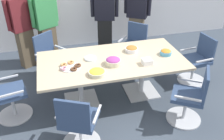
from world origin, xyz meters
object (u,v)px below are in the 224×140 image
at_px(snack_bowl_chips_yellow, 97,72).
at_px(snack_bowl_pretzels, 132,49).
at_px(person_standing_2, 105,16).
at_px(office_chair_2, 51,60).
at_px(person_standing_0, 23,26).
at_px(person_standing_3, 137,13).
at_px(conference_table, 112,66).
at_px(snack_bowl_chips_orange, 166,52).
at_px(office_chair_4, 79,124).
at_px(person_standing_1, 46,23).
at_px(office_chair_5, 191,99).
at_px(office_chair_3, 7,96).
at_px(office_chair_0, 197,62).
at_px(snack_bowl_candy_mix, 113,61).
at_px(office_chair_1, 134,48).
at_px(donut_platter, 70,66).
at_px(plate_stack, 90,58).
at_px(napkin_pile, 147,62).

xyz_separation_m(snack_bowl_chips_yellow, snack_bowl_pretzels, (0.74, 0.60, 0.01)).
height_order(person_standing_2, snack_bowl_pretzels, person_standing_2).
bearing_deg(office_chair_2, person_standing_0, -93.09).
relative_size(person_standing_3, snack_bowl_chips_yellow, 6.93).
relative_size(conference_table, snack_bowl_chips_orange, 12.50).
bearing_deg(office_chair_4, person_standing_1, 122.05).
height_order(office_chair_5, person_standing_0, person_standing_0).
relative_size(conference_table, office_chair_3, 2.64).
xyz_separation_m(office_chair_0, snack_bowl_candy_mix, (-1.72, -0.25, 0.40)).
xyz_separation_m(office_chair_1, office_chair_5, (0.26, -1.88, 0.00)).
bearing_deg(conference_table, person_standing_2, 80.69).
distance_m(office_chair_5, donut_platter, 1.91).
xyz_separation_m(office_chair_2, person_standing_0, (-0.47, 0.65, 0.49)).
relative_size(person_standing_1, snack_bowl_chips_orange, 9.03).
xyz_separation_m(person_standing_1, person_standing_2, (1.27, 0.12, 0.01)).
distance_m(person_standing_2, snack_bowl_chips_yellow, 2.18).
distance_m(person_standing_3, snack_bowl_chips_orange, 1.69).
distance_m(office_chair_3, snack_bowl_chips_orange, 2.65).
bearing_deg(snack_bowl_pretzels, person_standing_2, 94.91).
height_order(office_chair_0, snack_bowl_candy_mix, office_chair_0).
relative_size(person_standing_3, plate_stack, 9.15).
height_order(snack_bowl_chips_yellow, donut_platter, snack_bowl_chips_yellow).
bearing_deg(office_chair_3, snack_bowl_pretzels, 85.87).
distance_m(office_chair_4, plate_stack, 1.22).
bearing_deg(office_chair_5, plate_stack, 86.41).
xyz_separation_m(snack_bowl_candy_mix, snack_bowl_pretzels, (0.43, 0.36, -0.01)).
relative_size(person_standing_1, plate_stack, 8.87).
relative_size(person_standing_1, snack_bowl_pretzels, 7.72).
bearing_deg(snack_bowl_chips_orange, office_chair_1, 100.59).
distance_m(snack_bowl_candy_mix, donut_platter, 0.68).
bearing_deg(person_standing_3, donut_platter, 78.56).
relative_size(office_chair_1, snack_bowl_chips_yellow, 3.53).
bearing_deg(snack_bowl_chips_yellow, napkin_pile, 7.47).
height_order(person_standing_0, snack_bowl_chips_orange, person_standing_0).
bearing_deg(office_chair_1, office_chair_0, -178.00).
height_order(office_chair_0, office_chair_2, same).
height_order(office_chair_2, plate_stack, office_chair_2).
relative_size(person_standing_2, snack_bowl_chips_yellow, 6.79).
relative_size(office_chair_4, snack_bowl_candy_mix, 3.56).
relative_size(conference_table, person_standing_2, 1.37).
height_order(office_chair_2, napkin_pile, office_chair_2).
bearing_deg(office_chair_0, snack_bowl_chips_yellow, 97.05).
xyz_separation_m(conference_table, office_chair_5, (0.99, -0.89, -0.22)).
bearing_deg(snack_bowl_candy_mix, snack_bowl_pretzels, 39.88).
xyz_separation_m(snack_bowl_chips_yellow, donut_platter, (-0.36, 0.31, -0.02)).
distance_m(office_chair_2, plate_stack, 1.08).
bearing_deg(office_chair_3, person_standing_2, 119.94).
distance_m(office_chair_2, person_standing_3, 2.18).
xyz_separation_m(person_standing_1, snack_bowl_pretzels, (1.40, -1.38, -0.11)).
distance_m(office_chair_4, person_standing_1, 2.65).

